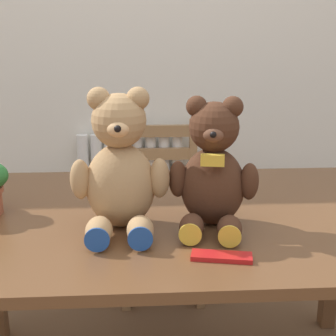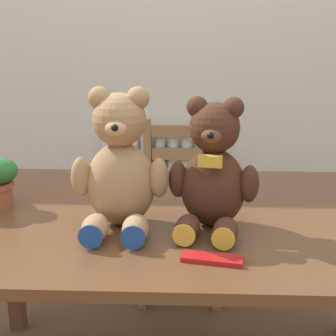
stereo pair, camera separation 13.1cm
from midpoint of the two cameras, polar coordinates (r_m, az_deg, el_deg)
name	(u,v)px [view 1 (the left image)]	position (r m, az deg, el deg)	size (l,w,h in m)	color
wall_back	(158,29)	(2.51, -2.73, 16.53)	(8.00, 0.04, 2.60)	silver
radiator	(132,209)	(2.59, -5.92, -5.01)	(0.57, 0.10, 0.77)	white
dining_table	(175,235)	(1.49, -1.70, -8.25)	(1.54, 0.98, 0.72)	brown
wooden_chair_behind	(161,205)	(2.38, -2.47, -4.56)	(0.40, 0.43, 0.85)	#997047
teddy_bear_left	(120,170)	(1.30, -8.76, -0.24)	(0.27, 0.27, 0.40)	tan
teddy_bear_right	(213,172)	(1.31, 2.64, -0.52)	(0.26, 0.28, 0.37)	#472819
chocolate_bar	(222,257)	(1.16, 3.29, -10.79)	(0.15, 0.05, 0.01)	red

